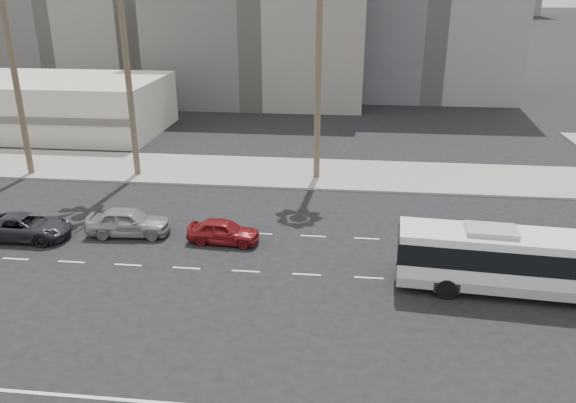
# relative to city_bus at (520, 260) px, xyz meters

# --- Properties ---
(ground) EXTENTS (700.00, 700.00, 0.00)m
(ground) POSITION_rel_city_bus_xyz_m (-6.62, 0.58, -1.62)
(ground) COLOR black
(ground) RESTS_ON ground
(sidewalk_north) EXTENTS (120.00, 7.00, 0.15)m
(sidewalk_north) POSITION_rel_city_bus_xyz_m (-6.62, 16.08, -1.55)
(sidewalk_north) COLOR gray
(sidewalk_north) RESTS_ON ground
(commercial_low) EXTENTS (22.00, 12.16, 5.00)m
(commercial_low) POSITION_rel_city_bus_xyz_m (-36.62, 26.57, 0.88)
(commercial_low) COLOR beige
(commercial_low) RESTS_ON ground
(midrise_beige_west) EXTENTS (24.00, 18.00, 18.00)m
(midrise_beige_west) POSITION_rel_city_bus_xyz_m (-18.62, 45.58, 7.38)
(midrise_beige_west) COLOR #62605C
(midrise_beige_west) RESTS_ON ground
(midrise_beige_far) EXTENTS (18.00, 16.00, 15.00)m
(midrise_beige_far) POSITION_rel_city_bus_xyz_m (-44.62, 50.58, 5.88)
(midrise_beige_far) COLOR #62605C
(midrise_beige_far) RESTS_ON ground
(city_bus) EXTENTS (10.92, 3.24, 3.09)m
(city_bus) POSITION_rel_city_bus_xyz_m (0.00, 0.00, 0.00)
(city_bus) COLOR silver
(city_bus) RESTS_ON ground
(car_a) EXTENTS (1.83, 4.01, 1.33)m
(car_a) POSITION_rel_city_bus_xyz_m (-14.41, 3.75, -0.96)
(car_a) COLOR maroon
(car_a) RESTS_ON ground
(car_b) EXTENTS (2.18, 4.74, 1.57)m
(car_b) POSITION_rel_city_bus_xyz_m (-19.91, 4.17, -0.84)
(car_b) COLOR gray
(car_b) RESTS_ON ground
(car_c) EXTENTS (2.43, 5.07, 1.40)m
(car_c) POSITION_rel_city_bus_xyz_m (-25.41, 3.06, -0.93)
(car_c) COLOR #242429
(car_c) RESTS_ON ground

